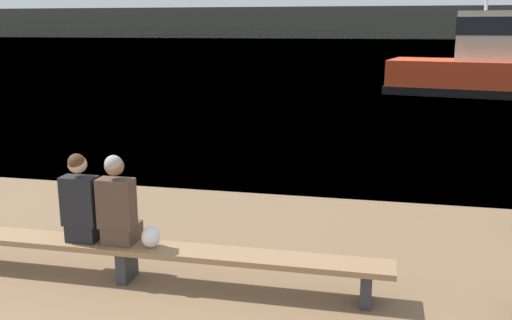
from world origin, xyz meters
TOP-DOWN VIEW (x-y plane):
  - water_surface at (0.00, 127.00)m, footprint 240.00×240.00m
  - far_shoreline at (0.00, 141.16)m, footprint 600.00×12.00m
  - bench_main at (-0.16, 3.25)m, footprint 6.07×0.42m
  - person_left at (-0.68, 3.26)m, footprint 0.41×0.42m
  - person_right at (-0.23, 3.26)m, footprint 0.41×0.42m
  - shopping_bag at (0.16, 3.22)m, footprint 0.21×0.21m
  - tugboat_red at (6.72, 23.65)m, footprint 7.94×4.69m

SIDE VIEW (x-z plane):
  - water_surface at x=0.00m, z-range 0.00..0.00m
  - bench_main at x=-0.16m, z-range 0.14..0.57m
  - shopping_bag at x=0.16m, z-range 0.44..0.68m
  - person_left at x=-0.68m, z-range 0.36..1.41m
  - person_right at x=-0.23m, z-range 0.37..1.42m
  - tugboat_red at x=6.72m, z-range -2.35..4.56m
  - far_shoreline at x=0.00m, z-range 0.00..7.37m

